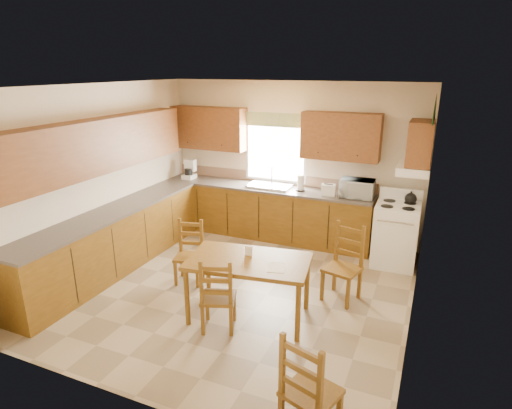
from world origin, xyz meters
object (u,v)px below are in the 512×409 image
at_px(stove, 395,235).
at_px(chair_near_left, 218,293).
at_px(microwave, 357,188).
at_px(chair_far_right, 342,264).
at_px(dining_table, 249,288).
at_px(chair_near_right, 312,386).
at_px(chair_far_left, 189,253).

relative_size(stove, chair_near_left, 1.04).
distance_m(microwave, chair_far_right, 1.75).
bearing_deg(stove, microwave, 155.96).
relative_size(chair_near_left, chair_far_right, 0.91).
relative_size(microwave, dining_table, 0.34).
xyz_separation_m(microwave, chair_near_right, (0.40, -3.91, -0.58)).
relative_size(chair_near_left, chair_far_left, 1.03).
height_order(dining_table, chair_near_left, chair_near_left).
height_order(dining_table, chair_far_left, chair_far_left).
height_order(stove, chair_near_right, chair_near_right).
relative_size(stove, chair_far_left, 1.07).
height_order(microwave, chair_far_right, microwave).
xyz_separation_m(chair_near_left, chair_near_right, (1.41, -1.06, 0.03)).
distance_m(dining_table, chair_near_left, 0.43).
xyz_separation_m(dining_table, chair_far_left, (-1.14, 0.48, 0.06)).
bearing_deg(chair_far_left, stove, 18.78).
xyz_separation_m(microwave, chair_near_left, (-1.01, -2.85, -0.61)).
height_order(microwave, chair_near_right, microwave).
distance_m(chair_near_left, chair_near_right, 1.76).
height_order(dining_table, chair_near_right, chair_near_right).
height_order(chair_near_left, chair_near_right, chair_near_right).
relative_size(microwave, chair_far_left, 0.55).
bearing_deg(microwave, chair_far_right, -85.80).
bearing_deg(microwave, chair_far_left, -134.83).
height_order(microwave, dining_table, microwave).
distance_m(dining_table, chair_far_right, 1.27).
bearing_deg(chair_far_left, chair_near_right, -54.21).
relative_size(stove, chair_near_right, 0.96).
bearing_deg(chair_near_right, microwave, -66.41).
height_order(dining_table, chair_far_right, chair_far_right).
height_order(microwave, chair_near_left, microwave).
bearing_deg(microwave, chair_near_left, -110.70).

